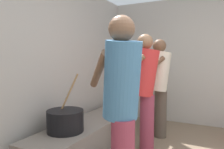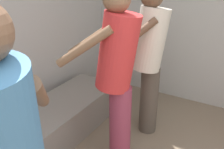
{
  "view_description": "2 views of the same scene",
  "coord_description": "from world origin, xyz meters",
  "px_view_note": "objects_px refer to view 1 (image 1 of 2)",
  "views": [
    {
      "loc": [
        -1.85,
        0.2,
        1.3
      ],
      "look_at": [
        0.76,
        1.52,
        1.07
      ],
      "focal_mm": 34.38,
      "sensor_mm": 36.0,
      "label": 1
    },
    {
      "loc": [
        -0.65,
        0.2,
        1.71
      ],
      "look_at": [
        0.81,
        1.07,
        0.99
      ],
      "focal_mm": 38.88,
      "sensor_mm": 36.0,
      "label": 2
    }
  ],
  "objects_px": {
    "cook_in_red_shirt": "(145,84)",
    "cook_in_blue_shirt": "(122,100)",
    "cooking_pot_main": "(65,121)",
    "cook_in_cream_shirt": "(159,82)"
  },
  "relations": [
    {
      "from": "cook_in_cream_shirt",
      "to": "cook_in_blue_shirt",
      "type": "xyz_separation_m",
      "value": [
        -1.8,
        -0.15,
        0.03
      ]
    },
    {
      "from": "cook_in_red_shirt",
      "to": "cook_in_blue_shirt",
      "type": "xyz_separation_m",
      "value": [
        -1.23,
        -0.2,
        0.01
      ]
    },
    {
      "from": "cooking_pot_main",
      "to": "cook_in_red_shirt",
      "type": "relative_size",
      "value": 0.44
    },
    {
      "from": "cook_in_red_shirt",
      "to": "cook_in_blue_shirt",
      "type": "height_order",
      "value": "cook_in_blue_shirt"
    },
    {
      "from": "cooking_pot_main",
      "to": "cook_in_red_shirt",
      "type": "height_order",
      "value": "cook_in_red_shirt"
    },
    {
      "from": "cook_in_red_shirt",
      "to": "cook_in_blue_shirt",
      "type": "relative_size",
      "value": 0.99
    },
    {
      "from": "cooking_pot_main",
      "to": "cook_in_cream_shirt",
      "type": "bearing_deg",
      "value": -31.87
    },
    {
      "from": "cook_in_red_shirt",
      "to": "cooking_pot_main",
      "type": "bearing_deg",
      "value": 134.25
    },
    {
      "from": "cooking_pot_main",
      "to": "cook_in_cream_shirt",
      "type": "height_order",
      "value": "cook_in_cream_shirt"
    },
    {
      "from": "cooking_pot_main",
      "to": "cook_in_red_shirt",
      "type": "bearing_deg",
      "value": -45.75
    }
  ]
}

